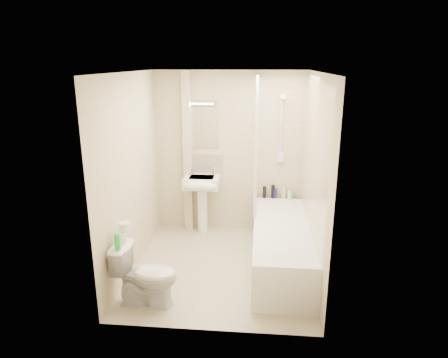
{
  "coord_description": "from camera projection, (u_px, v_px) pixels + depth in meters",
  "views": [
    {
      "loc": [
        0.45,
        -4.53,
        2.52
      ],
      "look_at": [
        0.01,
        0.2,
        1.11
      ],
      "focal_mm": 32.0,
      "sensor_mm": 36.0,
      "label": 1
    }
  ],
  "objects": [
    {
      "name": "pipe_boxing",
      "position": [
        188.0,
        153.0,
        5.93
      ],
      "size": [
        0.12,
        0.12,
        2.4
      ],
      "primitive_type": "cube",
      "color": "beige",
      "rests_on": "ground"
    },
    {
      "name": "bottle_white_b",
      "position": [
        289.0,
        194.0,
        5.93
      ],
      "size": [
        0.06,
        0.06,
        0.12
      ],
      "primitive_type": "cylinder",
      "color": "white",
      "rests_on": "bathtub"
    },
    {
      "name": "shower_fixture",
      "position": [
        281.0,
        132.0,
        5.71
      ],
      "size": [
        0.1,
        0.16,
        0.99
      ],
      "color": "white",
      "rests_on": "wall_back"
    },
    {
      "name": "bathtub",
      "position": [
        281.0,
        245.0,
        5.03
      ],
      "size": [
        0.7,
        2.1,
        0.55
      ],
      "color": "white",
      "rests_on": "ground"
    },
    {
      "name": "bottle_black_b",
      "position": [
        273.0,
        191.0,
        5.94
      ],
      "size": [
        0.05,
        0.05,
        0.2
      ],
      "primitive_type": "cylinder",
      "color": "black",
      "rests_on": "bathtub"
    },
    {
      "name": "toilet_roll_lower",
      "position": [
        121.0,
        238.0,
        4.2
      ],
      "size": [
        0.12,
        0.12,
        0.11
      ],
      "primitive_type": "cylinder",
      "color": "white",
      "rests_on": "toilet"
    },
    {
      "name": "floor",
      "position": [
        221.0,
        267.0,
        5.08
      ],
      "size": [
        2.5,
        2.5,
        0.0
      ],
      "primitive_type": "plane",
      "color": "beige",
      "rests_on": "ground"
    },
    {
      "name": "mirror",
      "position": [
        203.0,
        128.0,
        5.85
      ],
      "size": [
        0.46,
        0.01,
        0.6
      ],
      "primitive_type": "cube",
      "color": "white",
      "rests_on": "wall_back"
    },
    {
      "name": "shower_screen",
      "position": [
        256.0,
        143.0,
        5.39
      ],
      "size": [
        0.04,
        0.92,
        1.8
      ],
      "color": "white",
      "rests_on": "bathtub"
    },
    {
      "name": "strip_light",
      "position": [
        202.0,
        102.0,
        5.72
      ],
      "size": [
        0.42,
        0.07,
        0.07
      ],
      "primitive_type": "cube",
      "color": "silver",
      "rests_on": "wall_back"
    },
    {
      "name": "tile_back",
      "position": [
        281.0,
        139.0,
        5.79
      ],
      "size": [
        0.7,
        0.01,
        1.75
      ],
      "primitive_type": "cube",
      "color": "beige",
      "rests_on": "wall_back"
    },
    {
      "name": "bottle_green",
      "position": [
        292.0,
        195.0,
        5.93
      ],
      "size": [
        0.06,
        0.06,
        0.1
      ],
      "primitive_type": "cylinder",
      "color": "#31C05E",
      "rests_on": "bathtub"
    },
    {
      "name": "tile_right",
      "position": [
        314.0,
        158.0,
        4.68
      ],
      "size": [
        0.01,
        2.1,
        1.75
      ],
      "primitive_type": "cube",
      "color": "beige",
      "rests_on": "wall_right"
    },
    {
      "name": "wall_right",
      "position": [
        315.0,
        179.0,
        4.64
      ],
      "size": [
        0.02,
        2.5,
        2.4
      ],
      "primitive_type": "cube",
      "color": "beige",
      "rests_on": "ground"
    },
    {
      "name": "toilet_roll_upper",
      "position": [
        125.0,
        227.0,
        4.22
      ],
      "size": [
        0.12,
        0.12,
        0.1
      ],
      "primitive_type": "cylinder",
      "color": "white",
      "rests_on": "toilet_roll_lower"
    },
    {
      "name": "wall_left",
      "position": [
        131.0,
        174.0,
        4.84
      ],
      "size": [
        0.02,
        2.5,
        2.4
      ],
      "primitive_type": "cube",
      "color": "beige",
      "rests_on": "ground"
    },
    {
      "name": "pedestal_sink",
      "position": [
        201.0,
        189.0,
        5.88
      ],
      "size": [
        0.52,
        0.48,
        1.0
      ],
      "color": "white",
      "rests_on": "ground"
    },
    {
      "name": "bottle_black_a",
      "position": [
        264.0,
        192.0,
        5.96
      ],
      "size": [
        0.05,
        0.05,
        0.18
      ],
      "primitive_type": "cylinder",
      "color": "black",
      "rests_on": "bathtub"
    },
    {
      "name": "green_bottle",
      "position": [
        117.0,
        242.0,
        4.03
      ],
      "size": [
        0.06,
        0.06,
        0.18
      ],
      "primitive_type": "cylinder",
      "color": "green",
      "rests_on": "toilet"
    },
    {
      "name": "bottle_cream",
      "position": [
        284.0,
        193.0,
        5.93
      ],
      "size": [
        0.06,
        0.06,
        0.17
      ],
      "primitive_type": "cylinder",
      "color": "beige",
      "rests_on": "bathtub"
    },
    {
      "name": "wall_back",
      "position": [
        230.0,
        153.0,
        5.93
      ],
      "size": [
        2.2,
        0.02,
        2.4
      ],
      "primitive_type": "cube",
      "color": "beige",
      "rests_on": "ground"
    },
    {
      "name": "splashback",
      "position": [
        203.0,
        164.0,
        6.01
      ],
      "size": [
        0.6,
        0.02,
        0.3
      ],
      "primitive_type": "cube",
      "color": "beige",
      "rests_on": "wall_back"
    },
    {
      "name": "toilet",
      "position": [
        146.0,
        275.0,
        4.24
      ],
      "size": [
        0.45,
        0.71,
        0.68
      ],
      "primitive_type": "imported",
      "rotation": [
        0.0,
        0.0,
        1.52
      ],
      "color": "white",
      "rests_on": "ground"
    },
    {
      "name": "bottle_blue",
      "position": [
        275.0,
        193.0,
        5.95
      ],
      "size": [
        0.05,
        0.05,
        0.15
      ],
      "primitive_type": "cylinder",
      "color": "navy",
      "rests_on": "bathtub"
    },
    {
      "name": "ceiling",
      "position": [
        221.0,
        72.0,
        4.4
      ],
      "size": [
        2.2,
        2.5,
        0.02
      ],
      "primitive_type": "cube",
      "color": "white",
      "rests_on": "wall_back"
    }
  ]
}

